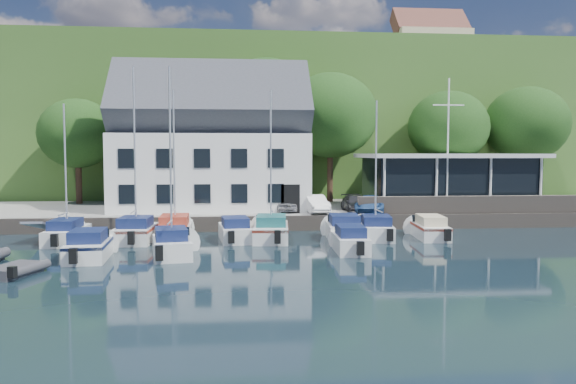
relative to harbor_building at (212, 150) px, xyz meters
name	(u,v)px	position (x,y,z in m)	size (l,w,h in m)	color
ground	(348,262)	(7.00, -16.50, -5.35)	(180.00, 180.00, 0.00)	black
quay	(303,213)	(7.00, 1.00, -4.85)	(60.00, 13.00, 1.00)	gray
quay_face	(315,223)	(7.00, -5.50, -4.85)	(60.00, 0.30, 1.00)	#5E544B
hillside	(269,135)	(7.00, 45.50, 2.65)	(160.00, 75.00, 16.00)	#2F501E
field_patch	(313,88)	(15.00, 53.50, 10.80)	(50.00, 30.00, 0.30)	brown
farmhouse	(429,46)	(29.00, 35.50, 14.75)	(10.40, 7.00, 8.20)	#C7B093
harbor_building	(212,150)	(0.00, 0.00, 0.00)	(14.40, 8.20, 8.70)	white
club_pavilion	(447,180)	(18.00, -0.50, -2.30)	(13.20, 7.20, 4.10)	black
seawall	(486,204)	(19.00, -5.10, -3.75)	(18.00, 0.50, 1.20)	#5E544B
gangway	(49,238)	(-9.50, -7.50, -5.35)	(1.20, 6.00, 1.40)	silver
car_silver	(285,203)	(5.22, -2.60, -3.73)	(1.47, 3.64, 1.24)	#A0A0A4
car_white	(315,204)	(7.25, -3.69, -3.73)	(1.32, 3.78, 1.24)	white
car_dgrey	(356,203)	(10.24, -3.30, -3.77)	(1.63, 4.00, 1.16)	#29292E
car_blue	(370,203)	(11.12, -3.92, -3.71)	(1.48, 3.76, 1.29)	#2D538B
flagpole	(448,145)	(16.80, -3.54, 0.36)	(2.26, 0.20, 9.43)	white
tree_0	(78,151)	(-11.08, 5.06, -0.06)	(6.28, 6.28, 8.58)	black
tree_1	(151,141)	(-5.36, 6.24, 0.79)	(7.52, 7.52, 10.27)	black
tree_2	(267,130)	(4.44, 6.12, 1.77)	(8.95, 8.95, 12.23)	black
tree_3	(330,138)	(9.78, 4.98, 1.12)	(8.00, 8.00, 10.94)	black
tree_4	(448,146)	(20.22, 5.17, 0.42)	(6.99, 6.99, 9.55)	black
tree_5	(526,143)	(27.44, 5.45, 0.66)	(7.33, 7.33, 10.02)	black
boat_r1_0	(65,168)	(-7.91, -9.33, -1.05)	(1.81, 6.24, 8.61)	silver
boat_r1_1	(135,163)	(-4.02, -9.35, -0.78)	(2.21, 5.63, 9.14)	silver
boat_r1_2	(174,163)	(-1.87, -8.63, -0.78)	(2.07, 6.54, 9.14)	silver
boat_r1_3	(235,229)	(1.71, -9.31, -4.64)	(1.89, 5.77, 1.42)	silver
boat_r1_4	(271,163)	(3.82, -9.39, -0.75)	(2.17, 6.56, 9.20)	silver
boat_r1_5	(344,227)	(8.18, -9.40, -4.60)	(2.13, 5.78, 1.51)	silver
boat_r1_6	(376,166)	(10.10, -9.45, -0.95)	(2.09, 5.67, 8.79)	silver
boat_r1_7	(429,226)	(13.46, -9.39, -4.65)	(1.78, 6.26, 1.40)	silver
boat_r2_0	(89,244)	(-5.39, -14.38, -4.62)	(1.99, 5.78, 1.45)	silver
boat_r2_1	(171,166)	(-1.44, -14.25, -0.83)	(1.94, 5.36, 9.03)	silver
boat_r2_3	(350,238)	(7.70, -13.54, -4.65)	(1.73, 5.62, 1.39)	silver
dinghy_1	(14,268)	(-7.57, -18.03, -5.03)	(1.62, 2.70, 0.63)	#343439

